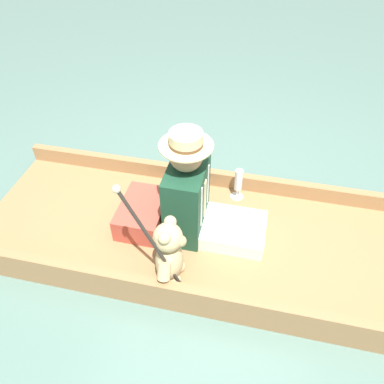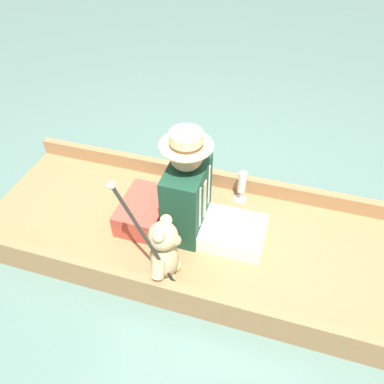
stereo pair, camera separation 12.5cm
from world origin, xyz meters
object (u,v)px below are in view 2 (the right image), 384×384
(seated_person, at_px, (197,199))
(teddy_bear, at_px, (165,252))
(walking_cane, at_px, (141,231))
(wine_glass, at_px, (242,184))

(seated_person, xyz_separation_m, teddy_bear, (0.41, -0.07, -0.08))
(seated_person, height_order, walking_cane, seated_person)
(seated_person, xyz_separation_m, wine_glass, (-0.39, 0.23, -0.14))
(seated_person, relative_size, walking_cane, 1.02)
(wine_glass, relative_size, walking_cane, 0.33)
(walking_cane, bearing_deg, seated_person, 160.71)
(teddy_bear, distance_m, wine_glass, 0.85)
(teddy_bear, xyz_separation_m, walking_cane, (0.07, -0.09, 0.24))
(wine_glass, xyz_separation_m, walking_cane, (0.87, -0.40, 0.30))
(walking_cane, bearing_deg, teddy_bear, 128.09)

